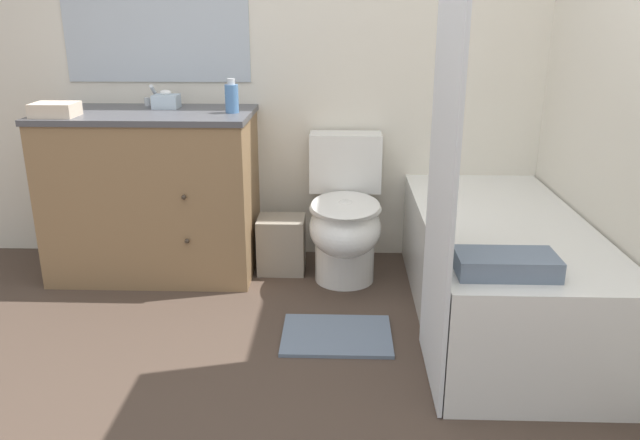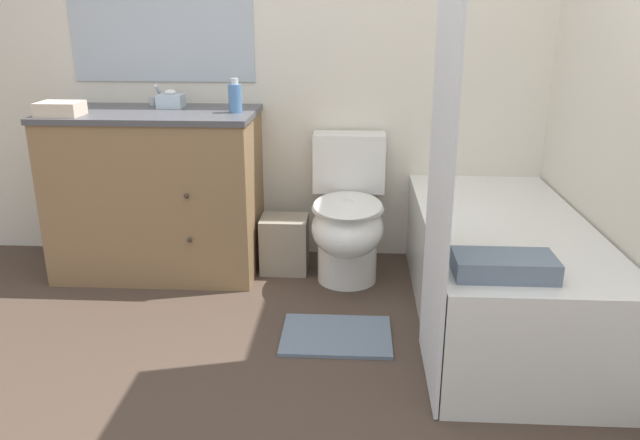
{
  "view_description": "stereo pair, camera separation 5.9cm",
  "coord_description": "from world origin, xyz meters",
  "px_view_note": "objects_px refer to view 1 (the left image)",
  "views": [
    {
      "loc": [
        0.22,
        -1.71,
        1.37
      ],
      "look_at": [
        0.13,
        0.79,
        0.53
      ],
      "focal_mm": 35.0,
      "sensor_mm": 36.0,
      "label": 1
    },
    {
      "loc": [
        0.27,
        -1.71,
        1.37
      ],
      "look_at": [
        0.13,
        0.79,
        0.53
      ],
      "focal_mm": 35.0,
      "sensor_mm": 36.0,
      "label": 2
    }
  ],
  "objects_px": {
    "toilet": "(345,218)",
    "bath_towel_folded": "(506,264)",
    "tissue_box": "(166,101)",
    "bath_mat": "(337,335)",
    "sink_faucet": "(157,100)",
    "soap_dispenser": "(232,98)",
    "bathtub": "(499,269)",
    "vanity_cabinet": "(154,192)",
    "wastebasket": "(282,244)",
    "hand_towel_folded": "(55,110)"
  },
  "relations": [
    {
      "from": "bathtub",
      "to": "soap_dispenser",
      "type": "bearing_deg",
      "value": 159.48
    },
    {
      "from": "hand_towel_folded",
      "to": "bath_towel_folded",
      "type": "relative_size",
      "value": 0.59
    },
    {
      "from": "wastebasket",
      "to": "soap_dispenser",
      "type": "relative_size",
      "value": 1.79
    },
    {
      "from": "vanity_cabinet",
      "to": "bath_mat",
      "type": "height_order",
      "value": "vanity_cabinet"
    },
    {
      "from": "tissue_box",
      "to": "hand_towel_folded",
      "type": "relative_size",
      "value": 0.63
    },
    {
      "from": "soap_dispenser",
      "to": "bath_towel_folded",
      "type": "relative_size",
      "value": 0.48
    },
    {
      "from": "bathtub",
      "to": "bath_mat",
      "type": "distance_m",
      "value": 0.81
    },
    {
      "from": "vanity_cabinet",
      "to": "hand_towel_folded",
      "type": "height_order",
      "value": "hand_towel_folded"
    },
    {
      "from": "sink_faucet",
      "to": "bath_mat",
      "type": "bearing_deg",
      "value": -42.95
    },
    {
      "from": "soap_dispenser",
      "to": "vanity_cabinet",
      "type": "bearing_deg",
      "value": 176.36
    },
    {
      "from": "soap_dispenser",
      "to": "bath_mat",
      "type": "distance_m",
      "value": 1.3
    },
    {
      "from": "sink_faucet",
      "to": "tissue_box",
      "type": "distance_m",
      "value": 0.1
    },
    {
      "from": "vanity_cabinet",
      "to": "bath_mat",
      "type": "relative_size",
      "value": 2.24
    },
    {
      "from": "toilet",
      "to": "bath_towel_folded",
      "type": "bearing_deg",
      "value": -61.51
    },
    {
      "from": "soap_dispenser",
      "to": "bath_towel_folded",
      "type": "height_order",
      "value": "soap_dispenser"
    },
    {
      "from": "tissue_box",
      "to": "hand_towel_folded",
      "type": "xyz_separation_m",
      "value": [
        -0.47,
        -0.3,
        -0.0
      ]
    },
    {
      "from": "toilet",
      "to": "wastebasket",
      "type": "distance_m",
      "value": 0.4
    },
    {
      "from": "bath_mat",
      "to": "tissue_box",
      "type": "bearing_deg",
      "value": 137.22
    },
    {
      "from": "vanity_cabinet",
      "to": "bathtub",
      "type": "height_order",
      "value": "vanity_cabinet"
    },
    {
      "from": "wastebasket",
      "to": "bath_mat",
      "type": "distance_m",
      "value": 0.81
    },
    {
      "from": "toilet",
      "to": "wastebasket",
      "type": "relative_size",
      "value": 2.42
    },
    {
      "from": "wastebasket",
      "to": "hand_towel_folded",
      "type": "distance_m",
      "value": 1.33
    },
    {
      "from": "toilet",
      "to": "bath_towel_folded",
      "type": "distance_m",
      "value": 1.19
    },
    {
      "from": "bath_towel_folded",
      "to": "wastebasket",
      "type": "bearing_deg",
      "value": 128.87
    },
    {
      "from": "vanity_cabinet",
      "to": "soap_dispenser",
      "type": "distance_m",
      "value": 0.68
    },
    {
      "from": "wastebasket",
      "to": "bath_towel_folded",
      "type": "relative_size",
      "value": 0.86
    },
    {
      "from": "tissue_box",
      "to": "soap_dispenser",
      "type": "height_order",
      "value": "soap_dispenser"
    },
    {
      "from": "tissue_box",
      "to": "toilet",
      "type": "bearing_deg",
      "value": -11.85
    },
    {
      "from": "vanity_cabinet",
      "to": "sink_faucet",
      "type": "height_order",
      "value": "sink_faucet"
    },
    {
      "from": "bath_towel_folded",
      "to": "bath_mat",
      "type": "bearing_deg",
      "value": 147.07
    },
    {
      "from": "tissue_box",
      "to": "soap_dispenser",
      "type": "bearing_deg",
      "value": -21.19
    },
    {
      "from": "vanity_cabinet",
      "to": "tissue_box",
      "type": "height_order",
      "value": "tissue_box"
    },
    {
      "from": "toilet",
      "to": "hand_towel_folded",
      "type": "xyz_separation_m",
      "value": [
        -1.42,
        -0.1,
        0.57
      ]
    },
    {
      "from": "bathtub",
      "to": "toilet",
      "type": "bearing_deg",
      "value": 148.9
    },
    {
      "from": "tissue_box",
      "to": "bath_mat",
      "type": "height_order",
      "value": "tissue_box"
    },
    {
      "from": "tissue_box",
      "to": "bath_mat",
      "type": "xyz_separation_m",
      "value": [
        0.92,
        -0.85,
        -0.91
      ]
    },
    {
      "from": "bath_towel_folded",
      "to": "sink_faucet",
      "type": "bearing_deg",
      "value": 140.5
    },
    {
      "from": "hand_towel_folded",
      "to": "bath_towel_folded",
      "type": "height_order",
      "value": "hand_towel_folded"
    },
    {
      "from": "sink_faucet",
      "to": "hand_towel_folded",
      "type": "height_order",
      "value": "sink_faucet"
    },
    {
      "from": "soap_dispenser",
      "to": "hand_towel_folded",
      "type": "xyz_separation_m",
      "value": [
        -0.84,
        -0.15,
        -0.04
      ]
    },
    {
      "from": "wastebasket",
      "to": "soap_dispenser",
      "type": "height_order",
      "value": "soap_dispenser"
    },
    {
      "from": "bath_towel_folded",
      "to": "bath_mat",
      "type": "height_order",
      "value": "bath_towel_folded"
    },
    {
      "from": "sink_faucet",
      "to": "hand_towel_folded",
      "type": "bearing_deg",
      "value": -137.03
    },
    {
      "from": "sink_faucet",
      "to": "bath_towel_folded",
      "type": "height_order",
      "value": "sink_faucet"
    },
    {
      "from": "vanity_cabinet",
      "to": "bath_mat",
      "type": "distance_m",
      "value": 1.31
    },
    {
      "from": "tissue_box",
      "to": "bath_mat",
      "type": "distance_m",
      "value": 1.54
    },
    {
      "from": "toilet",
      "to": "soap_dispenser",
      "type": "height_order",
      "value": "soap_dispenser"
    },
    {
      "from": "sink_faucet",
      "to": "soap_dispenser",
      "type": "distance_m",
      "value": 0.5
    },
    {
      "from": "toilet",
      "to": "bathtub",
      "type": "bearing_deg",
      "value": -31.1
    },
    {
      "from": "soap_dispenser",
      "to": "bath_mat",
      "type": "xyz_separation_m",
      "value": [
        0.54,
        -0.7,
        -0.94
      ]
    }
  ]
}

